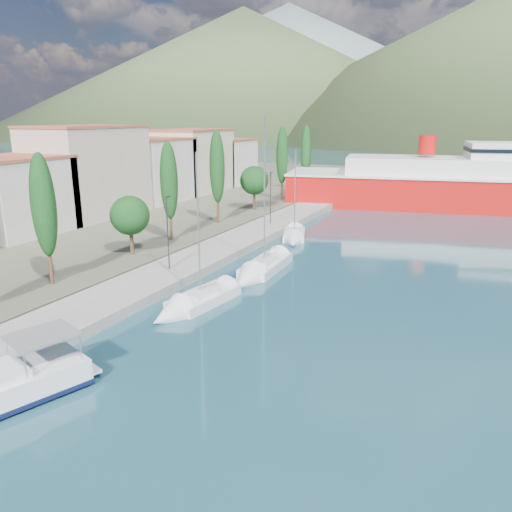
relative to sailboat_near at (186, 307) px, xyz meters
The scene contains 10 objects.
ground 109.83m from the sailboat_near, 88.14° to the left, with size 1400.00×1400.00×0.00m, color #204B59.
quay 16.69m from the sailboat_near, 109.03° to the left, with size 5.00×88.00×0.80m, color gray.
land_strip 50.51m from the sailboat_near, 149.32° to the left, with size 70.00×148.00×0.70m, color #565644.
town_buildings 39.35m from the sailboat_near, 136.83° to the left, with size 9.20×69.20×11.30m.
tree_row 25.62m from the sailboat_near, 117.11° to the left, with size 3.89×63.64×10.92m.
lamp_posts 8.00m from the sailboat_near, 140.42° to the left, with size 0.15×44.91×6.06m.
sailboat_near is the anchor object (origin of this frame).
sailboat_mid 9.09m from the sailboat_near, 83.96° to the left, with size 3.10×9.85×13.99m.
sailboat_far 22.01m from the sailboat_near, 92.15° to the left, with size 4.55×7.51×10.52m.
ferry 54.72m from the sailboat_near, 72.93° to the left, with size 56.30×23.06×10.94m.
Camera 1 is at (14.99, -16.65, 13.12)m, focal length 35.00 mm.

